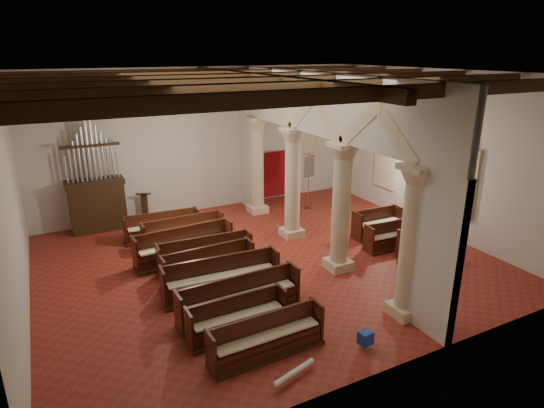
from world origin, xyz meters
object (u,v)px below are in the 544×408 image
(lectern, at_px, (145,209))
(nave_pew_0, at_px, (267,342))
(pipe_organ, at_px, (96,196))
(aisle_pew_0, at_px, (422,246))
(processional_banner, at_px, (308,190))

(lectern, distance_m, nave_pew_0, 9.83)
(pipe_organ, distance_m, lectern, 1.95)
(nave_pew_0, bearing_deg, lectern, 91.69)
(pipe_organ, bearing_deg, lectern, -0.38)
(pipe_organ, bearing_deg, aisle_pew_0, -38.47)
(pipe_organ, xyz_separation_m, lectern, (1.77, -0.01, -0.83))
(pipe_organ, height_order, processional_banner, pipe_organ)
(processional_banner, xyz_separation_m, nave_pew_0, (-6.16, -8.27, -0.49))
(aisle_pew_0, bearing_deg, nave_pew_0, -162.88)
(processional_banner, xyz_separation_m, aisle_pew_0, (0.88, -5.91, -0.47))
(processional_banner, bearing_deg, lectern, 153.21)
(lectern, xyz_separation_m, nave_pew_0, (0.58, -9.81, -0.22))
(pipe_organ, bearing_deg, processional_banner, -10.34)
(lectern, bearing_deg, nave_pew_0, -65.64)
(processional_banner, height_order, aisle_pew_0, processional_banner)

